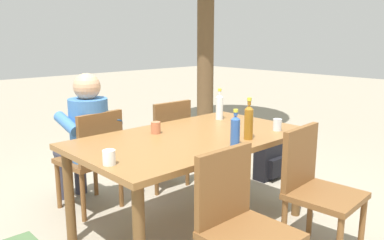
% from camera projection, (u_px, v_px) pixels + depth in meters
% --- Properties ---
extents(ground_plane, '(24.00, 24.00, 0.00)m').
position_uv_depth(ground_plane, '(192.00, 228.00, 3.06)').
color(ground_plane, gray).
extents(dining_table, '(1.75, 1.01, 0.75)m').
position_uv_depth(dining_table, '(192.00, 146.00, 2.92)').
color(dining_table, olive).
rests_on(dining_table, ground_plane).
extents(chair_far_left, '(0.48, 0.48, 0.87)m').
position_uv_depth(chair_far_left, '(93.00, 155.00, 3.28)').
color(chair_far_left, brown).
rests_on(chair_far_left, ground_plane).
extents(chair_near_right, '(0.47, 0.47, 0.87)m').
position_uv_depth(chair_near_right, '(315.00, 185.00, 2.64)').
color(chair_near_right, brown).
rests_on(chair_near_right, ground_plane).
extents(chair_near_left, '(0.44, 0.44, 0.87)m').
position_uv_depth(chair_near_left, '(240.00, 221.00, 2.12)').
color(chair_near_left, brown).
rests_on(chair_near_left, ground_plane).
extents(chair_far_right, '(0.45, 0.45, 0.87)m').
position_uv_depth(chair_far_right, '(165.00, 139.00, 3.80)').
color(chair_far_right, brown).
rests_on(chair_far_right, ground_plane).
extents(person_in_white_shirt, '(0.47, 0.61, 1.18)m').
position_uv_depth(person_in_white_shirt, '(85.00, 134.00, 3.32)').
color(person_in_white_shirt, '#3D70B2').
rests_on(person_in_white_shirt, ground_plane).
extents(bottle_blue, '(0.06, 0.06, 0.25)m').
position_uv_depth(bottle_blue, '(235.00, 130.00, 2.63)').
color(bottle_blue, '#2D56A3').
rests_on(bottle_blue, dining_table).
extents(bottle_clear, '(0.06, 0.06, 0.28)m').
position_uv_depth(bottle_clear, '(219.00, 106.00, 3.45)').
color(bottle_clear, white).
rests_on(bottle_clear, dining_table).
extents(bottle_amber, '(0.06, 0.06, 0.30)m').
position_uv_depth(bottle_amber, '(249.00, 121.00, 2.78)').
color(bottle_amber, '#996019').
rests_on(bottle_amber, dining_table).
extents(cup_white, '(0.07, 0.07, 0.09)m').
position_uv_depth(cup_white, '(109.00, 157.00, 2.25)').
color(cup_white, white).
rests_on(cup_white, dining_table).
extents(cup_glass, '(0.07, 0.07, 0.09)m').
position_uv_depth(cup_glass, '(277.00, 125.00, 3.06)').
color(cup_glass, silver).
rests_on(cup_glass, dining_table).
extents(cup_terracotta, '(0.07, 0.07, 0.09)m').
position_uv_depth(cup_terracotta, '(156.00, 128.00, 2.96)').
color(cup_terracotta, '#BC6B47').
rests_on(cup_terracotta, dining_table).
extents(backpack_by_near_side, '(0.33, 0.21, 0.44)m').
position_uv_depth(backpack_by_near_side, '(270.00, 159.00, 4.09)').
color(backpack_by_near_side, black).
rests_on(backpack_by_near_side, ground_plane).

